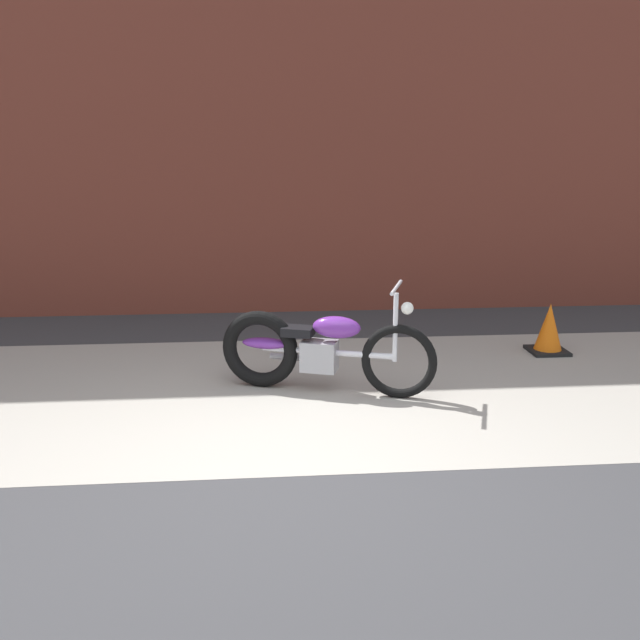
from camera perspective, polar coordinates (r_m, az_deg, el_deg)
ground_plane at (r=4.92m, az=-2.62°, el=-12.62°), size 80.00×80.00×0.00m
sidewalk_slab at (r=6.53m, az=-3.26°, el=-5.74°), size 36.00×3.50×0.01m
brick_building_wall at (r=9.65m, az=-4.20°, el=19.76°), size 36.00×0.50×6.37m
motorcycle_purple at (r=6.41m, az=-0.72°, el=-2.38°), size 1.93×0.86×1.03m
traffic_cone at (r=8.03m, az=18.10°, el=-0.82°), size 0.40×0.40×0.55m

